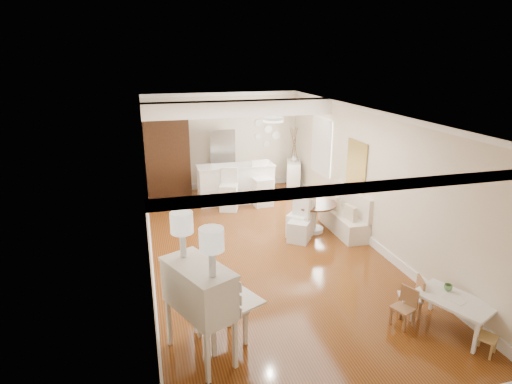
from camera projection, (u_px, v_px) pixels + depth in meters
name	position (u px, v px, depth m)	size (l,w,h in m)	color
room	(262.00, 152.00, 8.44)	(9.00, 9.04, 2.82)	brown
secretary_bureau	(200.00, 312.00, 5.51)	(1.05, 1.07, 1.34)	white
gustavian_armchair	(221.00, 307.00, 5.86)	(0.61, 0.61, 1.07)	silver
kids_table	(452.00, 314.00, 6.18)	(0.61, 1.02, 0.51)	white
kids_chair_a	(403.00, 307.00, 6.27)	(0.29, 0.29, 0.60)	#976B45
kids_chair_b	(410.00, 297.00, 6.50)	(0.31, 0.31, 0.65)	#9E6F47
kids_chair_c	(487.00, 337.00, 5.69)	(0.25, 0.25, 0.52)	#AB864D
banquette	(344.00, 211.00, 9.55)	(0.52, 1.60, 0.98)	silver
dining_table	(314.00, 217.00, 9.60)	(1.00, 1.00, 0.68)	#432615
slip_chair_near	(300.00, 221.00, 9.07)	(0.43, 0.45, 0.90)	silver
slip_chair_far	(301.00, 214.00, 9.30)	(0.48, 0.50, 1.01)	white
breakfast_counter	(236.00, 184.00, 11.46)	(2.05, 0.65, 1.03)	white
bar_stool_left	(229.00, 190.00, 10.85)	(0.43, 0.43, 1.08)	white
bar_stool_right	(262.00, 184.00, 11.20)	(0.47, 0.47, 1.18)	white
pantry_cabinet	(167.00, 155.00, 11.84)	(1.20, 0.60, 2.30)	#381E11
fridge	(235.00, 160.00, 12.36)	(0.75, 0.65, 1.80)	silver
sideboard	(293.00, 175.00, 12.63)	(0.39, 0.87, 0.83)	silver
pencil_cup	(448.00, 287.00, 6.31)	(0.12, 0.12, 0.09)	#629858
branch_vase	(294.00, 158.00, 12.52)	(0.18, 0.18, 0.19)	white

